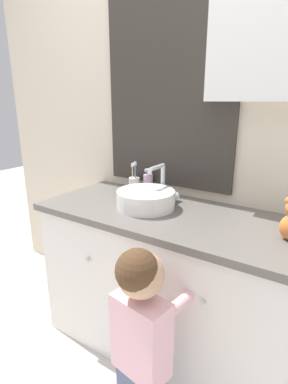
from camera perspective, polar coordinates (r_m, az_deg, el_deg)
The scene contains 7 objects.
ground_plane at distance 1.78m, azimuth -1.45°, elevation -32.60°, with size 10.00×10.00×0.00m, color beige.
wall_back at distance 1.70m, azimuth 10.89°, elevation 14.18°, with size 3.20×0.18×2.50m.
vanity_counter at distance 1.70m, azimuth 4.59°, elevation -16.80°, with size 1.38×0.59×0.82m.
sink_basin at distance 1.57m, azimuth 0.45°, elevation -1.21°, with size 0.30×0.35×0.21m.
toothbrush_holder at distance 1.85m, azimuth -1.88°, elevation 1.65°, with size 0.07×0.07×0.19m.
soap_dispenser at distance 1.82m, azimuth 0.80°, elevation 1.72°, with size 0.06×0.06×0.15m.
child_figure at distance 1.27m, azimuth -0.45°, elevation -24.81°, with size 0.27×0.42×0.86m.
Camera 1 is at (0.67, -0.94, 1.36)m, focal length 28.00 mm.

